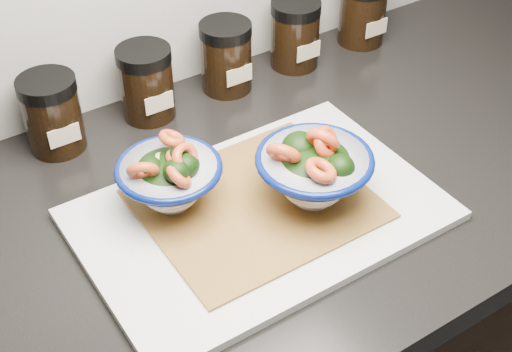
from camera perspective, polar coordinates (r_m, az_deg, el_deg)
countertop at (r=0.99m, az=2.75°, el=-0.94°), size 3.50×0.60×0.04m
cutting_board at (r=0.91m, az=0.29°, el=-3.08°), size 0.45×0.30×0.01m
bamboo_mat at (r=0.92m, az=0.00°, el=-2.20°), size 0.28×0.24×0.00m
bowl_left at (r=0.89m, az=-6.89°, el=-0.12°), size 0.13×0.13×0.10m
bowl_right at (r=0.90m, az=4.64°, el=0.50°), size 0.15×0.15×0.12m
spice_jar_a at (r=1.04m, az=-15.98°, el=4.80°), size 0.08×0.08×0.11m
spice_jar_b at (r=1.08m, az=-8.76°, el=7.37°), size 0.08×0.08×0.11m
spice_jar_c at (r=1.13m, az=-2.41°, el=9.52°), size 0.08×0.08×0.11m
spice_jar_d at (r=1.19m, az=3.14°, el=11.28°), size 0.08×0.08×0.11m
spice_jar_e at (r=1.28m, az=8.53°, el=12.87°), size 0.08×0.08×0.11m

